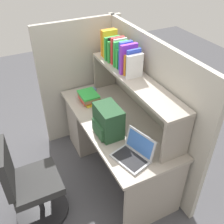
# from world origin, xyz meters

# --- Properties ---
(ground_plane) EXTENTS (8.00, 8.00, 0.00)m
(ground_plane) POSITION_xyz_m (0.00, 0.00, 0.00)
(ground_plane) COLOR #4C4C51
(desk) EXTENTS (1.60, 0.70, 0.73)m
(desk) POSITION_xyz_m (-0.39, 0.00, 0.40)
(desk) COLOR #AAA093
(desk) RESTS_ON ground_plane
(cubicle_partition_rear) EXTENTS (1.84, 0.05, 1.55)m
(cubicle_partition_rear) POSITION_xyz_m (0.00, 0.38, 0.78)
(cubicle_partition_rear) COLOR #B2ADA0
(cubicle_partition_rear) RESTS_ON ground_plane
(cubicle_partition_left) EXTENTS (0.05, 1.06, 1.55)m
(cubicle_partition_left) POSITION_xyz_m (-0.85, -0.05, 0.78)
(cubicle_partition_left) COLOR #B2ADA0
(cubicle_partition_left) RESTS_ON ground_plane
(overhead_hutch) EXTENTS (1.44, 0.28, 0.45)m
(overhead_hutch) POSITION_xyz_m (0.00, 0.20, 1.08)
(overhead_hutch) COLOR gray
(overhead_hutch) RESTS_ON desk
(reference_books_on_shelf) EXTENTS (0.63, 0.19, 0.30)m
(reference_books_on_shelf) POSITION_xyz_m (-0.31, 0.20, 1.31)
(reference_books_on_shelf) COLOR orange
(reference_books_on_shelf) RESTS_ON overhead_hutch
(laptop) EXTENTS (0.37, 0.33, 0.22)m
(laptop) POSITION_xyz_m (0.54, -0.11, 0.78)
(laptop) COLOR #B7BABF
(laptop) RESTS_ON desk
(backpack) EXTENTS (0.30, 0.23, 0.30)m
(backpack) POSITION_xyz_m (0.15, -0.17, 0.88)
(backpack) COLOR #264C2D
(backpack) RESTS_ON desk
(computer_mouse) EXTENTS (0.09, 0.12, 0.03)m
(computer_mouse) POSITION_xyz_m (-0.65, -0.01, 0.75)
(computer_mouse) COLOR #7299C6
(computer_mouse) RESTS_ON desk
(paper_cup) EXTENTS (0.08, 0.08, 0.09)m
(paper_cup) POSITION_xyz_m (-0.26, -0.12, 0.77)
(paper_cup) COLOR white
(paper_cup) RESTS_ON desk
(desk_book_stack) EXTENTS (0.25, 0.20, 0.10)m
(desk_book_stack) POSITION_xyz_m (-0.46, -0.12, 0.78)
(desk_book_stack) COLOR yellow
(desk_book_stack) RESTS_ON desk
(office_chair) EXTENTS (0.52, 0.52, 0.93)m
(office_chair) POSITION_xyz_m (0.18, -0.99, 0.39)
(office_chair) COLOR black
(office_chair) RESTS_ON ground_plane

